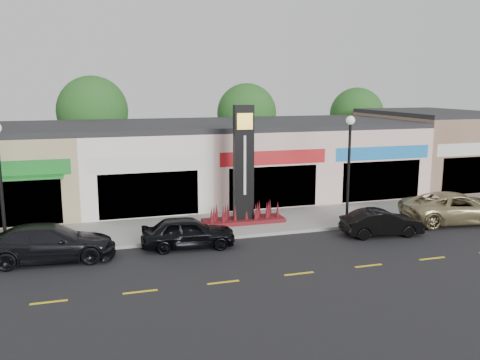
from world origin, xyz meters
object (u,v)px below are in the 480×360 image
Objects in this scene: car_dark_sedan at (49,243)px; car_gold_suv at (457,208)px; lamp_east_near at (349,159)px; pylon_sign at (244,182)px; car_black_conv at (381,223)px; lamp_west_near at (0,175)px; car_black_sedan at (188,232)px.

car_dark_sedan is 0.91× the size of car_gold_suv.
lamp_east_near is 0.91× the size of pylon_sign.
car_black_conv is at bearing 109.00° from car_gold_suv.
car_dark_sedan is (-14.19, -1.16, -2.72)m from lamp_east_near.
lamp_west_near is 11.19m from pylon_sign.
lamp_west_near is 16.00m from lamp_east_near.
car_black_conv is (0.78, -1.97, -2.84)m from lamp_east_near.
car_gold_suv is at bearing -84.76° from car_black_sedan.
lamp_west_near is 0.95× the size of car_gold_suv.
lamp_east_near reaches higher than car_black_sedan.
car_gold_suv is (10.86, -2.73, -1.48)m from pylon_sign.
car_dark_sedan is at bearing 93.04° from car_black_conv.
lamp_west_near is 1.32× the size of car_black_sedan.
car_black_sedan is 14.30m from car_gold_suv.
pylon_sign is (11.00, 1.70, -1.20)m from lamp_west_near.
lamp_east_near reaches higher than car_gold_suv.
car_black_conv is (16.78, -1.97, -2.84)m from lamp_west_near.
car_dark_sedan is at bearing -175.31° from lamp_east_near.
lamp_east_near reaches higher than car_black_conv.
lamp_east_near is 0.95× the size of car_gold_suv.
pylon_sign is at bearing 63.71° from car_black_conv.
lamp_west_near and lamp_east_near have the same top height.
lamp_west_near is 1.00× the size of lamp_east_near.
pylon_sign reaches higher than lamp_west_near.
lamp_west_near is 1.05× the size of car_dark_sedan.
car_black_sedan is (5.76, 0.06, -0.05)m from car_dark_sedan.
car_black_conv is (5.78, -3.67, -1.64)m from pylon_sign.
pylon_sign is (-5.00, 1.70, -1.20)m from lamp_east_near.
car_black_sedan is at bearing -172.54° from lamp_east_near.
car_black_conv is at bearing -90.43° from car_black_sedan.
lamp_west_near reaches higher than car_gold_suv.
lamp_east_near is 1.05× the size of car_dark_sedan.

